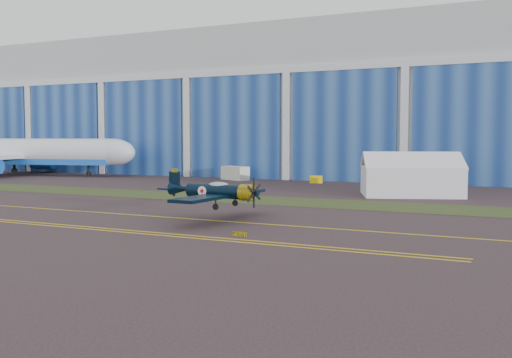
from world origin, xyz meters
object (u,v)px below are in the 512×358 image
at_px(jetliner, 12,123).
at_px(tent, 411,174).
at_px(warbird, 215,191).
at_px(tug, 316,179).
at_px(shipping_container, 235,173).

xyz_separation_m(jetliner, tent, (85.58, -9.01, -7.99)).
bearing_deg(tent, warbird, -130.71).
relative_size(tent, tug, 7.13).
bearing_deg(tent, tug, 120.57).
relative_size(tent, shipping_container, 2.64).
distance_m(tent, tug, 25.23).
height_order(tent, tug, tent).
distance_m(warbird, shipping_container, 54.97).
distance_m(warbird, tug, 49.27).
bearing_deg(tug, warbird, -98.95).
bearing_deg(tent, shipping_container, 134.77).
bearing_deg(warbird, tug, 101.14).
xyz_separation_m(warbird, shipping_container, (-24.06, 49.40, -1.53)).
bearing_deg(jetliner, shipping_container, -4.57).
relative_size(warbird, tent, 0.90).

